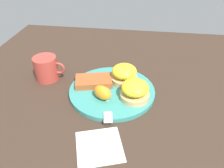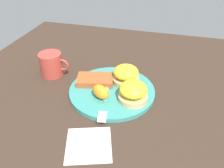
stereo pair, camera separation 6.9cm
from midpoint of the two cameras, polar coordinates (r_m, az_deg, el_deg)
ground_plane at (r=0.71m, az=2.78°, el=-2.35°), size 1.10×1.10×0.00m
plate at (r=0.70m, az=2.80°, el=-1.90°), size 0.27×0.27×0.01m
sandwich_benedict_left at (r=0.65m, az=8.61°, el=-2.15°), size 0.09×0.09×0.06m
sandwich_benedict_right at (r=0.72m, az=6.40°, el=2.37°), size 0.09×0.09×0.06m
hashbrown_patty at (r=0.72m, az=-1.74°, el=1.01°), size 0.13×0.10×0.02m
orange_wedge at (r=0.65m, az=0.03°, el=-2.18°), size 0.07×0.06×0.04m
fork at (r=0.64m, az=1.11°, el=-4.77°), size 0.05×0.19×0.00m
cup at (r=0.79m, az=-13.13°, el=4.94°), size 0.11×0.08×0.08m
napkin at (r=0.55m, az=-2.43°, el=-15.66°), size 0.14×0.14×0.00m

